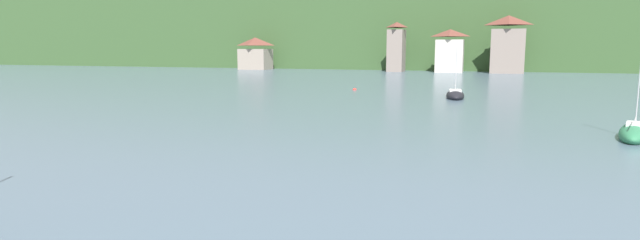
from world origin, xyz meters
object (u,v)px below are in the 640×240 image
shore_building_central (450,52)px  shore_building_eastcentral (507,45)px  sailboat_mid_1 (635,133)px  shore_building_west (255,54)px  sailboat_far_4 (455,95)px  mooring_buoy_near (355,90)px  shore_building_westcentral (396,48)px

shore_building_central → shore_building_eastcentral: shore_building_eastcentral is taller
shore_building_central → sailboat_mid_1: shore_building_central is taller
shore_building_west → shore_building_central: bearing=-0.7°
sailboat_far_4 → mooring_buoy_near: size_ratio=13.22×
shore_building_west → sailboat_mid_1: bearing=-51.6°
sailboat_mid_1 → shore_building_central: bearing=26.8°
shore_building_west → shore_building_central: (42.15, -0.53, 0.60)m
sailboat_far_4 → mooring_buoy_near: (-11.40, 5.87, -0.26)m
shore_building_west → mooring_buoy_near: size_ratio=16.40×
shore_building_westcentral → sailboat_mid_1: size_ratio=1.61×
shore_building_westcentral → sailboat_mid_1: shore_building_westcentral is taller
shore_building_eastcentral → sailboat_mid_1: bearing=-86.4°
sailboat_mid_1 → shore_building_eastcentral: bearing=18.6°
sailboat_far_4 → shore_building_eastcentral: bearing=168.0°
shore_building_west → shore_building_westcentral: size_ratio=0.71×
shore_building_west → sailboat_mid_1: shore_building_west is taller
shore_building_eastcentral → mooring_buoy_near: bearing=-110.0°
shore_building_central → sailboat_mid_1: size_ratio=1.36×
shore_building_eastcentral → sailboat_mid_1: 72.66m
shore_building_west → sailboat_far_4: shore_building_west is taller
shore_building_westcentral → shore_building_central: (10.54, -0.33, -0.78)m
sailboat_far_4 → mooring_buoy_near: 12.83m
shore_building_central → sailboat_mid_1: (15.14, -71.79, -3.78)m
shore_building_central → shore_building_eastcentral: (10.54, 0.55, 1.19)m
shore_building_westcentral → sailboat_far_4: shore_building_westcentral is taller
shore_building_westcentral → sailboat_far_4: size_ratio=1.74×
shore_building_westcentral → sailboat_mid_1: bearing=-70.4°
shore_building_central → sailboat_mid_1: bearing=-78.1°
shore_building_eastcentral → sailboat_mid_1: shore_building_eastcentral is taller
shore_building_westcentral → shore_building_west: bearing=179.6°
shore_building_westcentral → shore_building_central: size_ratio=1.19×
shore_building_eastcentral → sailboat_far_4: 53.71m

